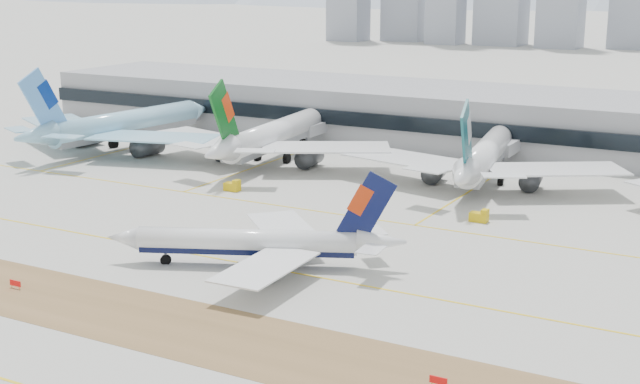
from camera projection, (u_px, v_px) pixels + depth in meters
The scene contains 11 objects.
ground at pixel (270, 257), 151.41m from camera, with size 3000.00×3000.00×0.00m, color #A9A69E.
apron_markings at pixel (30, 381), 105.54m from camera, with size 360.00×122.22×0.06m.
taxiing_airliner at pixel (258, 243), 145.73m from camera, with size 46.98×39.85×16.72m.
widebody_korean at pixel (120, 126), 240.34m from camera, with size 69.45×68.38×24.91m.
widebody_eva at pixel (270, 138), 224.87m from camera, with size 67.53×66.47×24.21m.
widebody_cathay at pixel (483, 158), 201.36m from camera, with size 63.96×63.25×23.09m.
terminal at pixel (489, 119), 247.23m from camera, with size 280.00×43.10×15.00m.
hold_sign_left at pixel (15, 283), 136.17m from camera, with size 2.20×0.15×1.35m.
hold_sign_right at pixel (438, 381), 103.84m from camera, with size 2.20×0.15×1.35m.
gse_b at pixel (233, 186), 196.91m from camera, with size 3.55×2.00×2.60m.
gse_c at pixel (480, 217), 172.61m from camera, with size 3.55×2.00×2.60m.
Camera 1 is at (76.98, -122.30, 47.30)m, focal length 50.00 mm.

